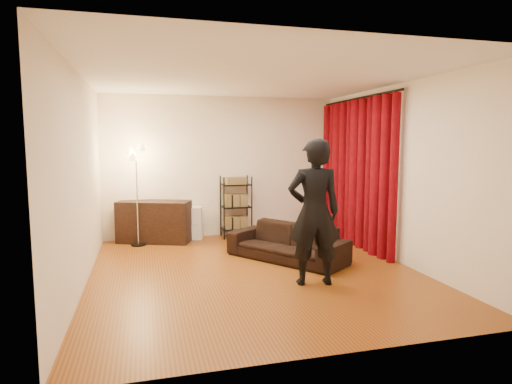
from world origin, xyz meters
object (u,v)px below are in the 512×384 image
object	(u,v)px
storage_boxes	(193,223)
floor_lamp	(137,196)
person	(314,212)
wire_shelf	(236,207)
sofa	(287,242)
media_cabinet	(154,222)

from	to	relation	value
storage_boxes	floor_lamp	distance (m)	1.19
person	wire_shelf	xyz separation A→B (m)	(-0.38, 2.97, -0.35)
sofa	wire_shelf	bearing A→B (deg)	156.45
sofa	wire_shelf	xyz separation A→B (m)	(-0.42, 1.81, 0.32)
floor_lamp	wire_shelf	bearing A→B (deg)	7.85
sofa	person	bearing A→B (deg)	-38.52
sofa	person	xyz separation A→B (m)	(-0.04, -1.16, 0.66)
person	media_cabinet	xyz separation A→B (m)	(-1.93, 2.92, -0.56)
sofa	floor_lamp	xyz separation A→B (m)	(-2.25, 1.56, 0.61)
storage_boxes	floor_lamp	xyz separation A→B (m)	(-1.00, -0.29, 0.58)
wire_shelf	media_cabinet	bearing A→B (deg)	-166.47
storage_boxes	person	bearing A→B (deg)	-68.03
media_cabinet	floor_lamp	xyz separation A→B (m)	(-0.29, -0.20, 0.51)
sofa	wire_shelf	size ratio (longest dim) A/B	1.59
sofa	media_cabinet	distance (m)	2.64
person	wire_shelf	size ratio (longest dim) A/B	1.59
sofa	storage_boxes	bearing A→B (deg)	177.47
media_cabinet	wire_shelf	bearing A→B (deg)	22.89
sofa	wire_shelf	distance (m)	1.89
media_cabinet	wire_shelf	xyz separation A→B (m)	(1.54, 0.05, 0.21)
media_cabinet	floor_lamp	size ratio (longest dim) A/B	0.74
sofa	floor_lamp	size ratio (longest dim) A/B	1.06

